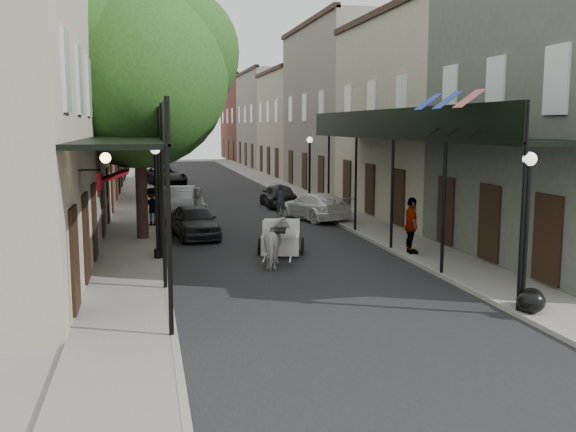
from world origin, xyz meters
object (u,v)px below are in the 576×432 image
car_left_mid (178,202)px  horse (278,243)px  carriage (281,225)px  car_left_near (194,221)px  tree_far (147,101)px  lamppost_left (157,199)px  car_right_near (314,206)px  pedestrian_walking (199,207)px  lamppost_right_near (526,229)px  pedestrian_sidewalk_right (411,225)px  car_right_far (278,195)px  tree_near (149,70)px  pedestrian_sidewalk_left (152,206)px  lamppost_right_far (310,170)px  car_left_far (164,176)px

car_left_mid → horse: bearing=-69.7°
carriage → car_left_near: (-2.78, 3.58, -0.31)m
tree_far → lamppost_left: size_ratio=2.32×
car_right_near → pedestrian_walking: bearing=-7.5°
lamppost_right_near → pedestrian_sidewalk_right: lamppost_right_near is taller
car_right_near → carriage: bearing=49.8°
pedestrian_walking → pedestrian_sidewalk_right: size_ratio=0.90×
carriage → pedestrian_walking: bearing=125.2°
car_left_near → car_right_far: (5.20, 8.69, -0.01)m
tree_near → pedestrian_sidewalk_left: (-0.00, 3.00, -5.55)m
pedestrian_sidewalk_left → pedestrian_sidewalk_right: size_ratio=0.85×
lamppost_right_far → car_left_near: bearing=-131.1°
car_left_near → pedestrian_sidewalk_right: bearing=-44.6°
lamppost_left → carriage: bearing=9.7°
horse → car_left_near: 6.24m
pedestrian_sidewalk_right → car_left_mid: pedestrian_sidewalk_right is taller
car_left_near → car_right_near: (5.91, 3.69, -0.02)m
carriage → pedestrian_sidewalk_left: bearing=138.9°
lamppost_right_far → car_right_near: (-0.79, -4.00, -1.40)m
tree_near → lamppost_right_far: bearing=43.3°
lamppost_right_near → horse: size_ratio=2.09×
tree_near → pedestrian_sidewalk_right: 11.35m
car_left_mid → lamppost_right_near: bearing=-60.7°
lamppost_right_far → tree_near: bearing=-136.7°
pedestrian_walking → pedestrian_sidewalk_right: (6.48, -8.17, 0.21)m
pedestrian_walking → car_left_near: bearing=-86.8°
lamppost_left → car_left_far: lamppost_left is taller
tree_near → lamppost_right_near: 15.39m
car_left_far → car_right_near: size_ratio=1.14×
carriage → car_left_mid: (-3.11, 9.62, -0.24)m
pedestrian_sidewalk_left → car_right_far: pedestrian_sidewalk_left is taller
carriage → car_left_near: 4.54m
horse → car_left_near: size_ratio=0.46×
carriage → car_left_near: size_ratio=0.64×
car_left_near → car_right_far: car_left_near is taller
tree_near → car_right_far: size_ratio=2.53×
lamppost_right_near → car_left_near: size_ratio=0.95×
tree_near → pedestrian_walking: 6.64m
car_left_near → pedestrian_sidewalk_left: bearing=112.6°
lamppost_left → horse: size_ratio=2.09×
lamppost_right_near → pedestrian_walking: bearing=112.6°
pedestrian_sidewalk_left → car_left_mid: bearing=-136.4°
pedestrian_sidewalk_right → pedestrian_walking: bearing=47.2°
lamppost_right_far → car_left_mid: 7.34m
pedestrian_walking → car_left_near: size_ratio=0.44×
lamppost_left → car_left_far: 27.34m
lamppost_left → lamppost_right_far: same height
tree_near → lamppost_right_far: size_ratio=2.60×
tree_far → car_left_far: bearing=82.6°
tree_near → tree_far: 14.02m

